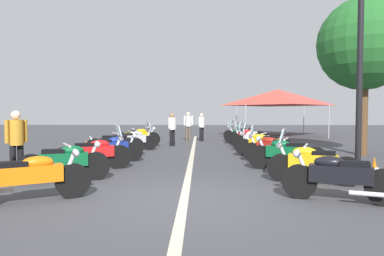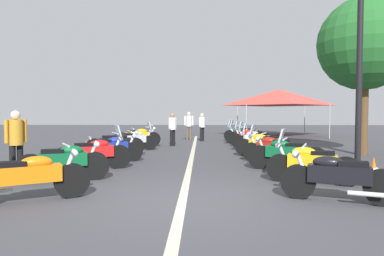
{
  "view_description": "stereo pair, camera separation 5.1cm",
  "coord_description": "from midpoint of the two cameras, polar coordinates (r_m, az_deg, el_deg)",
  "views": [
    {
      "loc": [
        -6.05,
        -0.28,
        1.55
      ],
      "look_at": [
        6.57,
        0.0,
        1.02
      ],
      "focal_mm": 32.23,
      "sensor_mm": 36.0,
      "label": 1
    },
    {
      "loc": [
        -6.05,
        -0.33,
        1.55
      ],
      "look_at": [
        6.57,
        0.0,
        1.02
      ],
      "focal_mm": 32.23,
      "sensor_mm": 36.0,
      "label": 2
    }
  ],
  "objects": [
    {
      "name": "motorcycle_right_row_8",
      "position": [
        19.33,
        8.19,
        -0.82
      ],
      "size": [
        0.87,
        2.1,
        1.2
      ],
      "rotation": [
        0.0,
        0.0,
        1.32
      ],
      "color": "black",
      "rests_on": "ground_plane"
    },
    {
      "name": "roadside_tree_0",
      "position": [
        14.39,
        26.57,
        12.28
      ],
      "size": [
        3.37,
        3.37,
        5.78
      ],
      "color": "brown",
      "rests_on": "ground_plane"
    },
    {
      "name": "motorcycle_right_row_2",
      "position": [
        9.72,
        15.23,
        -4.07
      ],
      "size": [
        1.0,
        2.04,
        1.01
      ],
      "rotation": [
        0.0,
        0.0,
        1.2
      ],
      "color": "black",
      "rests_on": "ground_plane"
    },
    {
      "name": "motorcycle_right_row_7",
      "position": [
        17.71,
        8.57,
        -1.12
      ],
      "size": [
        0.92,
        2.02,
        1.2
      ],
      "rotation": [
        0.0,
        0.0,
        1.26
      ],
      "color": "black",
      "rests_on": "ground_plane"
    },
    {
      "name": "motorcycle_left_row_3",
      "position": [
        11.21,
        -13.39,
        -3.26
      ],
      "size": [
        1.04,
        1.95,
        0.99
      ],
      "rotation": [
        0.0,
        0.0,
        -1.14
      ],
      "color": "black",
      "rests_on": "ground_plane"
    },
    {
      "name": "bystander_3",
      "position": [
        9.13,
        -27.2,
        -1.65
      ],
      "size": [
        0.45,
        0.34,
        1.62
      ],
      "rotation": [
        0.0,
        0.0,
        0.96
      ],
      "color": "black",
      "rests_on": "ground_plane"
    },
    {
      "name": "ground_plane",
      "position": [
        6.25,
        -1.6,
        -11.95
      ],
      "size": [
        80.0,
        80.0,
        0.0
      ],
      "primitive_type": "plane",
      "color": "#424247"
    },
    {
      "name": "event_tent",
      "position": [
        24.48,
        13.98,
        4.93
      ],
      "size": [
        5.67,
        5.67,
        3.2
      ],
      "color": "#E54C3F",
      "rests_on": "ground_plane"
    },
    {
      "name": "motorcycle_left_row_2",
      "position": [
        9.8,
        -16.02,
        -3.97
      ],
      "size": [
        1.14,
        1.92,
        1.22
      ],
      "rotation": [
        0.0,
        0.0,
        -1.07
      ],
      "color": "black",
      "rests_on": "ground_plane"
    },
    {
      "name": "lane_centre_stripe",
      "position": [
        11.82,
        -0.22,
        -5.1
      ],
      "size": [
        23.02,
        0.16,
        0.01
      ],
      "primitive_type": "cube",
      "color": "beige",
      "rests_on": "ground_plane"
    },
    {
      "name": "motorcycle_left_row_4",
      "position": [
        12.94,
        -12.62,
        -2.46
      ],
      "size": [
        0.92,
        2.05,
        1.01
      ],
      "rotation": [
        0.0,
        0.0,
        -1.24
      ],
      "color": "black",
      "rests_on": "ground_plane"
    },
    {
      "name": "motorcycle_left_row_0",
      "position": [
        6.67,
        -25.72,
        -7.28
      ],
      "size": [
        1.24,
        1.94,
        1.0
      ],
      "rotation": [
        0.0,
        0.0,
        -1.03
      ],
      "color": "black",
      "rests_on": "ground_plane"
    },
    {
      "name": "motorcycle_right_row_0",
      "position": [
        6.6,
        22.94,
        -7.38
      ],
      "size": [
        0.95,
        1.91,
        0.99
      ],
      "rotation": [
        0.0,
        0.0,
        1.21
      ],
      "color": "black",
      "rests_on": "ground_plane"
    },
    {
      "name": "street_lamp_twin_globe",
      "position": [
        9.47,
        25.94,
        12.56
      ],
      "size": [
        0.32,
        1.22,
        4.75
      ],
      "color": "black",
      "rests_on": "ground_plane"
    },
    {
      "name": "motorcycle_right_row_3",
      "position": [
        11.32,
        13.14,
        -3.19
      ],
      "size": [
        0.99,
        1.95,
        1.19
      ],
      "rotation": [
        0.0,
        0.0,
        1.19
      ],
      "color": "black",
      "rests_on": "ground_plane"
    },
    {
      "name": "motorcycle_right_row_4",
      "position": [
        12.73,
        11.57,
        -2.52
      ],
      "size": [
        0.8,
        2.04,
        1.2
      ],
      "rotation": [
        0.0,
        0.0,
        1.36
      ],
      "color": "black",
      "rests_on": "ground_plane"
    },
    {
      "name": "traffic_cone_0",
      "position": [
        8.51,
        27.75,
        -6.37
      ],
      "size": [
        0.36,
        0.36,
        0.61
      ],
      "color": "orange",
      "rests_on": "ground_plane"
    },
    {
      "name": "motorcycle_left_row_1",
      "position": [
        8.38,
        -20.47,
        -5.21
      ],
      "size": [
        0.93,
        1.95,
        1.01
      ],
      "rotation": [
        0.0,
        0.0,
        -1.21
      ],
      "color": "black",
      "rests_on": "ground_plane"
    },
    {
      "name": "motorcycle_left_row_6",
      "position": [
        16.24,
        -9.07,
        -1.42
      ],
      "size": [
        0.92,
        2.08,
        1.02
      ],
      "rotation": [
        0.0,
        0.0,
        -1.24
      ],
      "color": "black",
      "rests_on": "ground_plane"
    },
    {
      "name": "bystander_1",
      "position": [
        16.42,
        -3.39,
        0.19
      ],
      "size": [
        0.45,
        0.34,
        1.57
      ],
      "rotation": [
        0.0,
        0.0,
        0.97
      ],
      "color": "black",
      "rests_on": "ground_plane"
    },
    {
      "name": "motorcycle_left_row_5",
      "position": [
        14.61,
        -9.84,
        -1.89
      ],
      "size": [
        0.98,
        1.99,
        1.2
      ],
      "rotation": [
        0.0,
        0.0,
        -1.19
      ],
      "color": "black",
      "rests_on": "ground_plane"
    },
    {
      "name": "traffic_cone_1",
      "position": [
        12.88,
        -17.21,
        -3.3
      ],
      "size": [
        0.36,
        0.36,
        0.61
      ],
      "color": "orange",
      "rests_on": "ground_plane"
    },
    {
      "name": "bystander_0",
      "position": [
        19.6,
        -0.69,
        0.69
      ],
      "size": [
        0.32,
        0.53,
        1.64
      ],
      "rotation": [
        0.0,
        0.0,
        3.16
      ],
      "color": "brown",
      "rests_on": "ground_plane"
    },
    {
      "name": "bystander_2",
      "position": [
        19.26,
        1.52,
        0.51
      ],
      "size": [
        0.46,
        0.33,
        1.56
      ],
      "rotation": [
        0.0,
        0.0,
        0.99
      ],
      "color": "black",
      "rests_on": "ground_plane"
    },
    {
      "name": "motorcycle_right_row_5",
      "position": [
        14.52,
        10.41,
        -1.9
      ],
      "size": [
        0.96,
        1.92,
        1.21
      ],
      "rotation": [
        0.0,
        0.0,
        1.2
      ],
      "color": "black",
      "rests_on": "ground_plane"
    },
    {
      "name": "motorcycle_right_row_1",
      "position": [
        8.09,
        18.99,
        -5.43
      ],
      "size": [
        0.95,
        1.92,
        1.2
      ],
      "rotation": [
        0.0,
        0.0,
        1.21
      ],
      "color": "black",
      "rests_on": "ground_plane"
    },
    {
      "name": "motorcycle_right_row_6",
      "position": [
        16.16,
        9.54,
        -1.48
      ],
      "size": [
        1.03,
        1.89,
        1.19
      ],
      "rotation": [
        0.0,
        0.0,
        1.14
      ],
      "color": "black",
      "rests_on": "ground_plane"
    }
  ]
}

